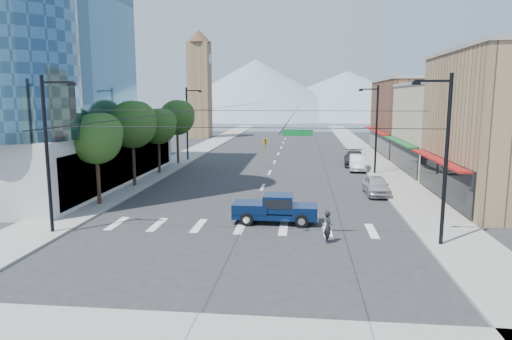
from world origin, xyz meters
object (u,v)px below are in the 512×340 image
object	(u,v)px
pedestrian	(328,227)
parked_car_mid	(358,162)
parked_car_near	(376,186)
parked_car_far	(355,158)
pickup_truck	(275,208)

from	to	relation	value
pedestrian	parked_car_mid	distance (m)	25.92
parked_car_near	parked_car_far	xyz separation A→B (m)	(0.00, 16.32, 0.06)
pickup_truck	pedestrian	xyz separation A→B (m)	(3.11, -3.65, -0.06)
pickup_truck	pedestrian	world-z (taller)	pickup_truck
pickup_truck	parked_car_near	size ratio (longest dim) A/B	1.19
pedestrian	parked_car_mid	world-z (taller)	pedestrian
parked_car_far	pedestrian	bearing A→B (deg)	-94.43
parked_car_near	parked_car_far	distance (m)	16.32
parked_car_near	parked_car_mid	distance (m)	12.79
parked_car_near	parked_car_mid	world-z (taller)	parked_car_mid
pickup_truck	parked_car_far	distance (m)	26.52
pickup_truck	parked_car_near	bearing A→B (deg)	50.92
parked_car_near	parked_car_far	bearing A→B (deg)	88.61
parked_car_near	pickup_truck	bearing A→B (deg)	-131.31
pedestrian	parked_car_far	world-z (taller)	pedestrian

